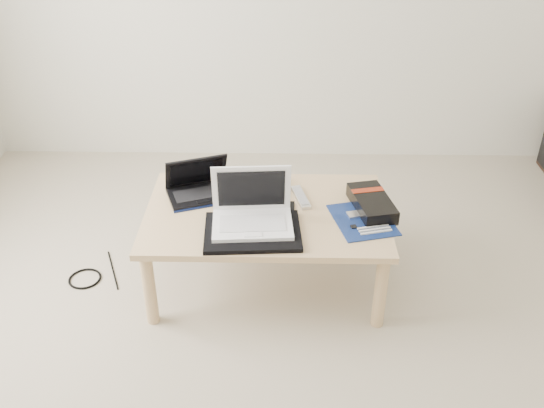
{
  "coord_description": "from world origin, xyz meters",
  "views": [
    {
      "loc": [
        -0.1,
        -1.69,
        1.88
      ],
      "look_at": [
        -0.15,
        0.64,
        0.44
      ],
      "focal_mm": 40.0,
      "sensor_mm": 36.0,
      "label": 1
    }
  ],
  "objects_px": {
    "white_laptop": "(252,212)",
    "gpu_box": "(372,203)",
    "coffee_table": "(266,220)",
    "netbook": "(199,187)"
  },
  "relations": [
    {
      "from": "white_laptop",
      "to": "gpu_box",
      "type": "height_order",
      "value": "white_laptop"
    },
    {
      "from": "coffee_table",
      "to": "gpu_box",
      "type": "xyz_separation_m",
      "value": [
        0.48,
        0.02,
        0.08
      ]
    },
    {
      "from": "coffee_table",
      "to": "netbook",
      "type": "xyz_separation_m",
      "value": [
        -0.32,
        0.14,
        0.09
      ]
    },
    {
      "from": "gpu_box",
      "to": "coffee_table",
      "type": "bearing_deg",
      "value": -177.21
    },
    {
      "from": "netbook",
      "to": "gpu_box",
      "type": "height_order",
      "value": "netbook"
    },
    {
      "from": "netbook",
      "to": "gpu_box",
      "type": "bearing_deg",
      "value": -8.01
    },
    {
      "from": "netbook",
      "to": "white_laptop",
      "type": "distance_m",
      "value": 0.37
    },
    {
      "from": "coffee_table",
      "to": "netbook",
      "type": "height_order",
      "value": "netbook"
    },
    {
      "from": "coffee_table",
      "to": "white_laptop",
      "type": "bearing_deg",
      "value": -115.42
    },
    {
      "from": "coffee_table",
      "to": "white_laptop",
      "type": "relative_size",
      "value": 3.06
    }
  ]
}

